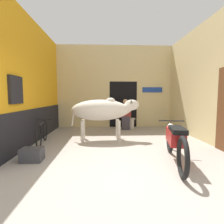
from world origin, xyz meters
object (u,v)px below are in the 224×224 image
object	(u,v)px
crate	(32,155)
shopkeeper_seated	(125,114)
bicycle	(42,133)
plastic_stool	(131,123)
motorcycle_near	(175,140)
cow	(103,110)

from	to	relation	value
crate	shopkeeper_seated	bearing A→B (deg)	55.63
bicycle	plastic_stool	bearing A→B (deg)	39.33
shopkeeper_seated	motorcycle_near	bearing A→B (deg)	-81.27
plastic_stool	crate	distance (m)	4.57
cow	plastic_stool	world-z (taller)	cow
cow	plastic_stool	bearing A→B (deg)	58.07
bicycle	crate	size ratio (longest dim) A/B	3.65
motorcycle_near	bicycle	world-z (taller)	motorcycle_near
shopkeeper_seated	crate	size ratio (longest dim) A/B	2.87
bicycle	plastic_stool	xyz separation A→B (m)	(2.92, 2.39, -0.11)
motorcycle_near	bicycle	size ratio (longest dim) A/B	1.31
cow	bicycle	xyz separation A→B (m)	(-1.74, -0.49, -0.60)
shopkeeper_seated	crate	xyz separation A→B (m)	(-2.42, -3.54, -0.52)
shopkeeper_seated	plastic_stool	world-z (taller)	shopkeeper_seated
bicycle	shopkeeper_seated	size ratio (longest dim) A/B	1.27
crate	plastic_stool	bearing A→B (deg)	54.02
cow	bicycle	distance (m)	1.90
shopkeeper_seated	plastic_stool	size ratio (longest dim) A/B	2.85
motorcycle_near	bicycle	bearing A→B (deg)	154.83
plastic_stool	shopkeeper_seated	bearing A→B (deg)	-149.16
motorcycle_near	shopkeeper_seated	world-z (taller)	shopkeeper_seated
shopkeeper_seated	plastic_stool	xyz separation A→B (m)	(0.26, 0.16, -0.42)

